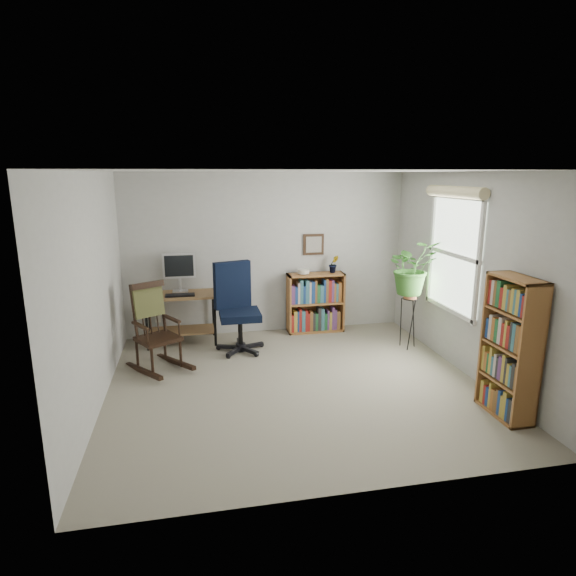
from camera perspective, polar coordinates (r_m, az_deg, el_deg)
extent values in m
cube|color=gray|center=(5.68, 0.81, -11.29)|extent=(4.20, 4.00, 0.00)
cube|color=silver|center=(5.16, 0.91, 13.70)|extent=(4.20, 4.00, 0.00)
cube|color=#B5B5B0|center=(7.22, -2.52, 4.05)|extent=(4.20, 0.00, 2.40)
cube|color=#B5B5B0|center=(3.44, 7.99, -6.68)|extent=(4.20, 0.00, 2.40)
cube|color=#B5B5B0|center=(5.27, -22.05, -0.45)|extent=(0.00, 4.00, 2.40)
cube|color=#B5B5B0|center=(6.09, 20.57, 1.43)|extent=(0.00, 4.00, 2.40)
cube|color=black|center=(6.82, -12.67, -0.83)|extent=(0.40, 0.15, 0.02)
imported|color=#316925|center=(6.64, 14.65, 5.43)|extent=(1.69, 1.88, 1.46)
imported|color=#316925|center=(7.32, 5.43, 2.24)|extent=(0.13, 0.24, 0.11)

